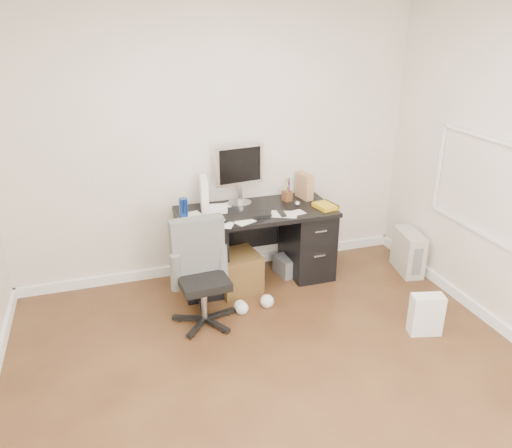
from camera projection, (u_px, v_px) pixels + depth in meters
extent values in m
plane|color=#402414|center=(286.00, 393.00, 3.55)|extent=(4.00, 4.00, 0.00)
cube|color=beige|center=(215.00, 142.00, 4.78)|extent=(4.00, 0.02, 2.70)
cube|color=white|center=(219.00, 264.00, 5.27)|extent=(4.00, 0.03, 0.10)
cube|color=black|center=(256.00, 212.00, 4.79)|extent=(1.50, 0.70, 0.04)
cube|color=black|center=(201.00, 254.00, 4.79)|extent=(0.40, 0.60, 0.71)
cube|color=black|center=(307.00, 240.00, 5.09)|extent=(0.40, 0.60, 0.71)
cube|color=black|center=(246.00, 225.00, 5.19)|extent=(0.70, 0.03, 0.51)
cube|color=black|center=(247.00, 216.00, 4.62)|extent=(0.43, 0.15, 0.02)
sphere|color=#B6B5BA|center=(297.00, 204.00, 4.86)|extent=(0.07, 0.07, 0.06)
cylinder|color=navy|center=(184.00, 208.00, 4.58)|extent=(0.11, 0.11, 0.18)
cube|color=white|center=(204.00, 195.00, 4.71)|extent=(0.17, 0.30, 0.32)
cube|color=#AC7E53|center=(304.00, 186.00, 5.05)|extent=(0.15, 0.23, 0.25)
cube|color=gold|center=(325.00, 206.00, 4.83)|extent=(0.21, 0.25, 0.04)
cube|color=#A9A699|center=(408.00, 252.00, 5.15)|extent=(0.27, 0.47, 0.44)
cube|color=white|center=(426.00, 314.00, 4.15)|extent=(0.30, 0.25, 0.36)
cube|color=#482F15|center=(238.00, 272.00, 4.80)|extent=(0.44, 0.44, 0.39)
cube|color=slate|center=(292.00, 264.00, 5.17)|extent=(0.36, 0.32, 0.19)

